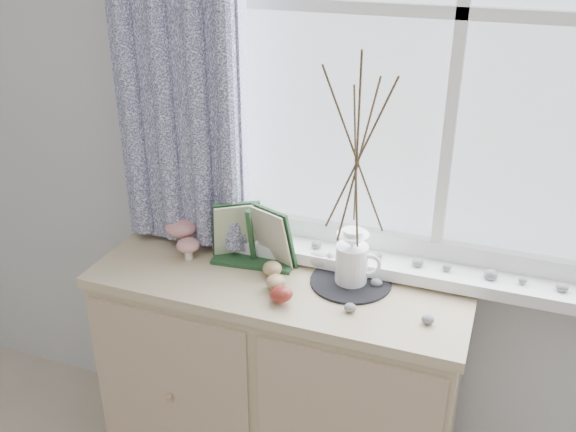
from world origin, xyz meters
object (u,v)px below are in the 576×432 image
(sideboard, at_px, (279,385))
(botanical_book, at_px, (249,237))
(toadstool_cluster, at_px, (183,232))
(twig_pitcher, at_px, (357,152))

(sideboard, xyz_separation_m, botanical_book, (-0.11, 0.04, 0.53))
(toadstool_cluster, height_order, twig_pitcher, twig_pitcher)
(twig_pitcher, bearing_deg, sideboard, 171.83)
(sideboard, xyz_separation_m, twig_pitcher, (0.22, 0.06, 0.86))
(sideboard, xyz_separation_m, toadstool_cluster, (-0.37, 0.07, 0.49))
(sideboard, height_order, twig_pitcher, twig_pitcher)
(botanical_book, distance_m, twig_pitcher, 0.47)
(twig_pitcher, bearing_deg, toadstool_cluster, 155.97)
(sideboard, distance_m, twig_pitcher, 0.89)
(botanical_book, height_order, twig_pitcher, twig_pitcher)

